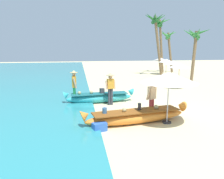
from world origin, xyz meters
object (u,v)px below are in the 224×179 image
Objects in this scene: boat_cyan_midground at (99,97)px; patio_umbrella_large at (169,78)px; cooler_box at (99,127)px; boat_orange_foreground at (136,116)px; palm_tree_far_behind at (196,38)px; person_vendor_assistant at (74,84)px; palm_tree_tall_inland at (169,40)px; palm_tree_mid_cluster at (156,25)px; person_tourist_customer at (152,97)px; person_vendor_hatted at (110,86)px; palm_tree_leaning_seaward at (160,29)px.

patio_umbrella_large reaches higher than boat_cyan_midground.
patio_umbrella_large is 3.39m from cooler_box.
palm_tree_far_behind is at bearing 51.87° from boat_orange_foreground.
boat_cyan_midground is at bearing -3.39° from person_vendor_assistant.
boat_cyan_midground is 12.39m from palm_tree_far_behind.
palm_tree_tall_inland reaches higher than palm_tree_far_behind.
palm_tree_mid_cluster is at bearing 118.49° from palm_tree_far_behind.
boat_cyan_midground is 3.66m from person_tourist_customer.
person_vendor_hatted is 0.95× the size of person_vendor_assistant.
patio_umbrella_large is 19.53m from palm_tree_tall_inland.
person_vendor_hatted reaches higher than boat_cyan_midground.
person_vendor_assistant reaches higher than person_vendor_hatted.
boat_orange_foreground is 0.97× the size of palm_tree_far_behind.
palm_tree_mid_cluster is (8.61, 11.23, 4.33)m from person_vendor_assistant.
palm_tree_leaning_seaward is at bearing 43.70° from cooler_box.
palm_tree_far_behind is (8.37, 10.66, 3.65)m from boat_orange_foreground.
person_tourist_customer is 0.34× the size of palm_tree_far_behind.
palm_tree_leaning_seaward reaches higher than boat_orange_foreground.
person_tourist_customer is at bearing -41.05° from person_vendor_assistant.
palm_tree_leaning_seaward is (8.66, 13.70, 4.88)m from boat_cyan_midground.
person_tourist_customer is 1.40m from patio_umbrella_large.
cooler_box is at bearing -131.36° from palm_tree_far_behind.
cooler_box is (-2.87, -0.47, -1.74)m from patio_umbrella_large.
boat_orange_foreground is at bearing 171.05° from patio_umbrella_large.
patio_umbrella_large is at bearing -57.63° from boat_cyan_midground.
person_vendor_assistant is 3.57× the size of cooler_box.
person_vendor_hatted is at bearing -47.30° from boat_cyan_midground.
person_vendor_assistant is 5.58m from patio_umbrella_large.
palm_tree_mid_cluster reaches higher than boat_cyan_midground.
palm_tree_tall_inland is at bearing 51.04° from person_vendor_assistant.
boat_cyan_midground is at bearing -122.51° from palm_tree_mid_cluster.
palm_tree_leaning_seaward is 12.67× the size of cooler_box.
boat_cyan_midground is at bearing -125.16° from palm_tree_tall_inland.
palm_tree_leaning_seaward reaches higher than palm_tree_tall_inland.
person_tourist_customer reaches higher than cooler_box.
patio_umbrella_large is 0.47× the size of palm_tree_far_behind.
person_vendor_hatted is at bearing -119.56° from palm_tree_leaning_seaward.
person_tourist_customer is at bearing 111.98° from patio_umbrella_large.
person_tourist_customer reaches higher than boat_orange_foreground.
person_vendor_assistant reaches higher than cooler_box.
person_tourist_customer is at bearing 9.56° from cooler_box.
cooler_box is (-10.32, -18.40, -3.84)m from palm_tree_tall_inland.
boat_orange_foreground is 3.86m from boat_cyan_midground.
palm_tree_far_behind reaches higher than boat_orange_foreground.
palm_tree_mid_cluster is at bearing 60.78° from person_vendor_hatted.
palm_tree_tall_inland is (9.36, 14.66, 2.98)m from person_vendor_hatted.
person_vendor_assistant is 18.22m from palm_tree_tall_inland.
palm_tree_mid_cluster is 5.14m from palm_tree_far_behind.
boat_cyan_midground is 0.79× the size of palm_tree_tall_inland.
boat_cyan_midground is 4.36m from cooler_box.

